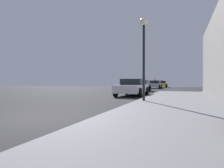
{
  "coord_description": "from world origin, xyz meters",
  "views": [
    {
      "loc": [
        4.17,
        -4.42,
        1.03
      ],
      "look_at": [
        1.74,
        2.49,
        0.96
      ],
      "focal_mm": 32.66,
      "sensor_mm": 36.0,
      "label": 1
    }
  ],
  "objects_px": {
    "car_green": "(140,85)",
    "car_silver": "(155,84)",
    "street_lamp": "(144,43)",
    "car_white": "(133,87)",
    "car_yellow": "(162,84)"
  },
  "relations": [
    {
      "from": "car_green",
      "to": "car_silver",
      "type": "distance_m",
      "value": 9.82
    },
    {
      "from": "street_lamp",
      "to": "car_white",
      "type": "xyz_separation_m",
      "value": [
        -1.87,
        5.46,
        -2.24
      ]
    },
    {
      "from": "street_lamp",
      "to": "car_yellow",
      "type": "distance_m",
      "value": 32.15
    },
    {
      "from": "street_lamp",
      "to": "car_silver",
      "type": "relative_size",
      "value": 0.93
    },
    {
      "from": "car_yellow",
      "to": "car_white",
      "type": "bearing_deg",
      "value": 90.96
    },
    {
      "from": "car_white",
      "to": "car_silver",
      "type": "bearing_deg",
      "value": -88.02
    },
    {
      "from": "car_yellow",
      "to": "street_lamp",
      "type": "bearing_deg",
      "value": 94.14
    },
    {
      "from": "car_green",
      "to": "car_silver",
      "type": "height_order",
      "value": "car_silver"
    },
    {
      "from": "street_lamp",
      "to": "car_white",
      "type": "relative_size",
      "value": 0.86
    },
    {
      "from": "car_white",
      "to": "car_yellow",
      "type": "height_order",
      "value": "car_yellow"
    },
    {
      "from": "car_white",
      "to": "car_green",
      "type": "height_order",
      "value": "same"
    },
    {
      "from": "car_white",
      "to": "car_silver",
      "type": "height_order",
      "value": "car_silver"
    },
    {
      "from": "car_silver",
      "to": "car_yellow",
      "type": "bearing_deg",
      "value": -91.01
    },
    {
      "from": "car_green",
      "to": "street_lamp",
      "type": "bearing_deg",
      "value": 102.32
    },
    {
      "from": "car_silver",
      "to": "street_lamp",
      "type": "bearing_deg",
      "value": 96.16
    }
  ]
}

